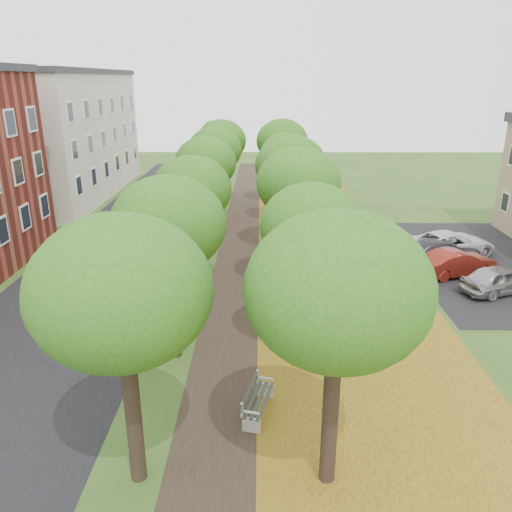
{
  "coord_description": "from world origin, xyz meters",
  "views": [
    {
      "loc": [
        0.88,
        -10.12,
        9.65
      ],
      "look_at": [
        0.71,
        9.92,
        2.5
      ],
      "focal_mm": 35.0,
      "sensor_mm": 36.0,
      "label": 1
    }
  ],
  "objects_px": {
    "car_grey": "(443,251)",
    "car_red": "(457,263)",
    "bench": "(257,400)",
    "car_white": "(450,244)",
    "car_silver": "(500,279)"
  },
  "relations": [
    {
      "from": "bench",
      "to": "car_grey",
      "type": "height_order",
      "value": "car_grey"
    },
    {
      "from": "car_grey",
      "to": "car_white",
      "type": "bearing_deg",
      "value": -46.55
    },
    {
      "from": "car_red",
      "to": "car_grey",
      "type": "xyz_separation_m",
      "value": [
        -0.05,
        1.99,
        -0.03
      ]
    },
    {
      "from": "bench",
      "to": "car_red",
      "type": "distance_m",
      "value": 15.37
    },
    {
      "from": "bench",
      "to": "car_grey",
      "type": "distance_m",
      "value": 16.87
    },
    {
      "from": "car_red",
      "to": "car_grey",
      "type": "relative_size",
      "value": 0.93
    },
    {
      "from": "car_red",
      "to": "car_white",
      "type": "relative_size",
      "value": 0.79
    },
    {
      "from": "bench",
      "to": "car_silver",
      "type": "relative_size",
      "value": 0.52
    },
    {
      "from": "bench",
      "to": "car_silver",
      "type": "distance_m",
      "value": 14.71
    },
    {
      "from": "car_grey",
      "to": "car_white",
      "type": "xyz_separation_m",
      "value": [
        0.77,
        1.03,
        0.08
      ]
    },
    {
      "from": "car_white",
      "to": "bench",
      "type": "bearing_deg",
      "value": 122.98
    },
    {
      "from": "car_white",
      "to": "car_red",
      "type": "bearing_deg",
      "value": 146.69
    },
    {
      "from": "car_grey",
      "to": "car_red",
      "type": "bearing_deg",
      "value": 171.51
    },
    {
      "from": "bench",
      "to": "car_grey",
      "type": "relative_size",
      "value": 0.45
    },
    {
      "from": "car_silver",
      "to": "car_red",
      "type": "relative_size",
      "value": 0.95
    }
  ]
}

